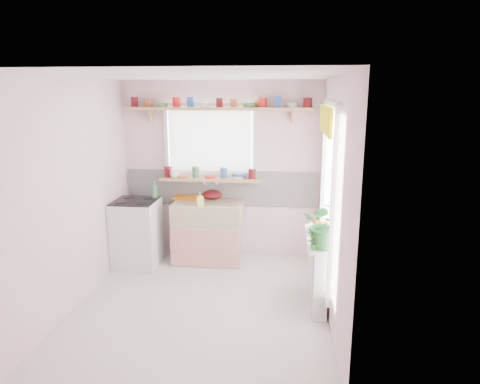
# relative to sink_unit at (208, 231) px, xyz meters

# --- Properties ---
(room) EXTENTS (3.20, 3.20, 3.20)m
(room) POSITION_rel_sink_unit_xyz_m (0.81, -0.43, 0.94)
(room) COLOR silver
(room) RESTS_ON ground
(sink_unit) EXTENTS (0.95, 0.65, 1.11)m
(sink_unit) POSITION_rel_sink_unit_xyz_m (0.00, 0.00, 0.00)
(sink_unit) COLOR white
(sink_unit) RESTS_ON ground
(cooker) EXTENTS (0.58, 0.58, 0.93)m
(cooker) POSITION_rel_sink_unit_xyz_m (-0.95, -0.24, 0.03)
(cooker) COLOR white
(cooker) RESTS_ON ground
(radiator_ledge) EXTENTS (0.22, 0.95, 0.78)m
(radiator_ledge) POSITION_rel_sink_unit_xyz_m (1.45, -1.09, -0.03)
(radiator_ledge) COLOR white
(radiator_ledge) RESTS_ON ground
(windowsill) EXTENTS (1.40, 0.22, 0.04)m
(windowsill) POSITION_rel_sink_unit_xyz_m (-0.00, 0.19, 0.71)
(windowsill) COLOR tan
(windowsill) RESTS_ON room
(pine_shelf) EXTENTS (2.52, 0.24, 0.04)m
(pine_shelf) POSITION_rel_sink_unit_xyz_m (0.15, 0.18, 1.69)
(pine_shelf) COLOR tan
(pine_shelf) RESTS_ON room
(shelf_crockery) EXTENTS (2.47, 0.11, 0.12)m
(shelf_crockery) POSITION_rel_sink_unit_xyz_m (0.13, 0.18, 1.76)
(shelf_crockery) COLOR #590F14
(shelf_crockery) RESTS_ON pine_shelf
(sill_crockery) EXTENTS (1.35, 0.11, 0.12)m
(sill_crockery) POSITION_rel_sink_unit_xyz_m (-0.02, 0.19, 0.78)
(sill_crockery) COLOR #590F14
(sill_crockery) RESTS_ON windowsill
(dish_tray) EXTENTS (0.46, 0.38, 0.04)m
(dish_tray) POSITION_rel_sink_unit_xyz_m (-0.31, 0.21, 0.44)
(dish_tray) COLOR #CF6612
(dish_tray) RESTS_ON sink_unit
(colander) EXTENTS (0.34, 0.34, 0.13)m
(colander) POSITION_rel_sink_unit_xyz_m (0.03, 0.21, 0.48)
(colander) COLOR #540E13
(colander) RESTS_ON sink_unit
(jade_plant) EXTENTS (0.46, 0.40, 0.51)m
(jade_plant) POSITION_rel_sink_unit_xyz_m (1.48, -1.41, 0.60)
(jade_plant) COLOR #2B6D2F
(jade_plant) RESTS_ON radiator_ledge
(fruit_bowl) EXTENTS (0.36, 0.36, 0.08)m
(fruit_bowl) POSITION_rel_sink_unit_xyz_m (1.48, -0.94, 0.38)
(fruit_bowl) COLOR silver
(fruit_bowl) RESTS_ON radiator_ledge
(herb_pot) EXTENTS (0.14, 0.11, 0.22)m
(herb_pot) POSITION_rel_sink_unit_xyz_m (1.36, -1.49, 0.45)
(herb_pot) COLOR #2B6B2B
(herb_pot) RESTS_ON radiator_ledge
(soap_bottle_sink) EXTENTS (0.11, 0.11, 0.19)m
(soap_bottle_sink) POSITION_rel_sink_unit_xyz_m (-0.07, -0.19, 0.51)
(soap_bottle_sink) COLOR #F7F56E
(soap_bottle_sink) RESTS_ON sink_unit
(sill_cup) EXTENTS (0.17, 0.17, 0.10)m
(sill_cup) POSITION_rel_sink_unit_xyz_m (-0.49, 0.13, 0.78)
(sill_cup) COLOR white
(sill_cup) RESTS_ON windowsill
(sill_bowl) EXTENTS (0.25, 0.25, 0.07)m
(sill_bowl) POSITION_rel_sink_unit_xyz_m (0.41, 0.25, 0.76)
(sill_bowl) COLOR #364BB2
(sill_bowl) RESTS_ON windowsill
(shelf_vase) EXTENTS (0.15, 0.15, 0.14)m
(shelf_vase) POSITION_rel_sink_unit_xyz_m (0.68, 0.24, 1.78)
(shelf_vase) COLOR #A95634
(shelf_vase) RESTS_ON pine_shelf
(cooker_bottle) EXTENTS (0.10, 0.10, 0.23)m
(cooker_bottle) POSITION_rel_sink_unit_xyz_m (-0.73, -0.07, 0.60)
(cooker_bottle) COLOR #478E4F
(cooker_bottle) RESTS_ON cooker
(fruit) EXTENTS (0.20, 0.14, 0.10)m
(fruit) POSITION_rel_sink_unit_xyz_m (1.49, -0.93, 0.44)
(fruit) COLOR orange
(fruit) RESTS_ON fruit_bowl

